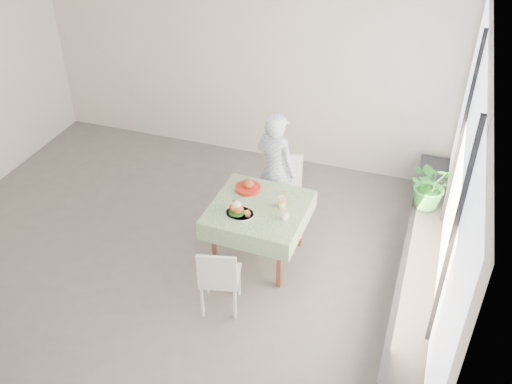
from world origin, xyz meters
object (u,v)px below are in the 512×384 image
at_px(juice_cup_orange, 282,203).
at_px(main_dish, 238,210).
at_px(diner, 276,170).
at_px(chair_near, 221,288).
at_px(potted_plant, 431,184).
at_px(chair_far, 284,205).
at_px(cafe_table, 259,226).

bearing_deg(juice_cup_orange, main_dish, -146.97).
xyz_separation_m(diner, main_dish, (-0.13, -0.97, 0.04)).
bearing_deg(chair_near, main_dish, 93.67).
bearing_deg(potted_plant, chair_far, -171.76).
bearing_deg(cafe_table, chair_near, -97.93).
relative_size(chair_far, chair_near, 1.08).
bearing_deg(chair_far, chair_near, -97.47).
bearing_deg(chair_far, potted_plant, 8.24).
xyz_separation_m(diner, juice_cup_orange, (0.29, -0.70, 0.05)).
distance_m(juice_cup_orange, potted_plant, 1.78).
xyz_separation_m(chair_near, main_dish, (-0.04, 0.66, 0.54)).
bearing_deg(chair_far, main_dish, -105.06).
xyz_separation_m(cafe_table, potted_plant, (1.77, 0.97, 0.34)).
distance_m(cafe_table, main_dish, 0.43).
distance_m(cafe_table, potted_plant, 2.05).
bearing_deg(chair_near, cafe_table, 82.07).
height_order(chair_far, main_dish, chair_far).
distance_m(chair_near, potted_plant, 2.70).
xyz_separation_m(main_dish, potted_plant, (1.94, 1.18, 0.01)).
distance_m(chair_near, main_dish, 0.86).
bearing_deg(juice_cup_orange, chair_near, -111.57).
relative_size(chair_far, juice_cup_orange, 3.32).
bearing_deg(juice_cup_orange, chair_far, 103.19).
bearing_deg(potted_plant, diner, -173.23).
relative_size(diner, potted_plant, 2.51).
bearing_deg(juice_cup_orange, cafe_table, -167.64).
height_order(cafe_table, potted_plant, potted_plant).
xyz_separation_m(chair_far, diner, (-0.13, 0.03, 0.48)).
relative_size(diner, main_dish, 4.74).
distance_m(diner, juice_cup_orange, 0.76).
xyz_separation_m(chair_near, potted_plant, (1.89, 1.85, 0.54)).
relative_size(cafe_table, main_dish, 3.36).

